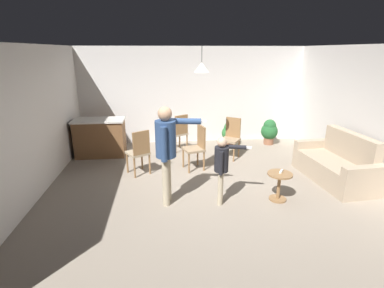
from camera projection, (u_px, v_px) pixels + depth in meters
name	position (u px, v px, depth m)	size (l,w,h in m)	color
ground	(209.00, 189.00, 5.66)	(7.68, 7.68, 0.00)	gray
wall_back	(192.00, 96.00, 8.27)	(6.40, 0.10, 2.70)	silver
wall_left	(25.00, 126.00, 4.94)	(0.10, 6.40, 2.70)	silver
wall_right	(375.00, 118.00, 5.55)	(0.10, 6.40, 2.70)	silver
couch_floral	(337.00, 165.00, 5.97)	(1.00, 1.86, 1.00)	tan
kitchen_counter	(100.00, 138.00, 7.34)	(1.26, 0.66, 0.95)	brown
side_table_by_couch	(279.00, 183.00, 5.16)	(0.44, 0.44, 0.52)	olive
person_adult	(167.00, 145.00, 4.84)	(0.88, 0.50, 1.73)	tan
person_child	(222.00, 163.00, 4.93)	(0.65, 0.34, 1.21)	tan
dining_chair_by_counter	(179.00, 131.00, 7.65)	(0.57, 0.57, 1.00)	olive
dining_chair_near_wall	(197.00, 146.00, 6.49)	(0.52, 0.52, 1.00)	olive
dining_chair_centre_back	(231.00, 136.00, 7.20)	(0.58, 0.58, 1.00)	olive
dining_chair_spare	(139.00, 151.00, 6.18)	(0.58, 0.58, 1.00)	olive
potted_plant_corner	(269.00, 131.00, 8.26)	(0.47, 0.47, 0.72)	brown
potted_plant_by_wall	(230.00, 133.00, 8.14)	(0.45, 0.45, 0.69)	brown
spare_remote_on_table	(281.00, 171.00, 5.14)	(0.04, 0.13, 0.04)	white
ceiling_light_pendant	(202.00, 67.00, 5.98)	(0.32, 0.32, 0.55)	silver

